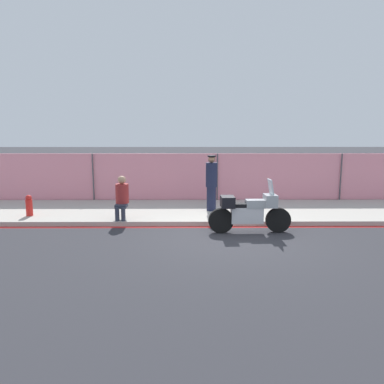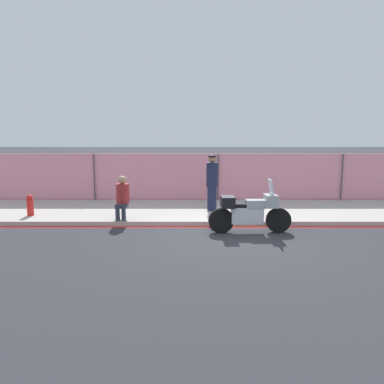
% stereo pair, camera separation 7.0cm
% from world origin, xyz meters
% --- Properties ---
extents(ground_plane, '(120.00, 120.00, 0.00)m').
position_xyz_m(ground_plane, '(0.00, 0.00, 0.00)').
color(ground_plane, '#2D2D33').
extents(sidewalk, '(35.39, 3.60, 0.14)m').
position_xyz_m(sidewalk, '(0.00, 3.08, 0.07)').
color(sidewalk, '#ADA89E').
rests_on(sidewalk, ground_plane).
extents(curb_paint_stripe, '(35.39, 0.18, 0.01)m').
position_xyz_m(curb_paint_stripe, '(0.00, 1.19, 0.00)').
color(curb_paint_stripe, red).
rests_on(curb_paint_stripe, ground_plane).
extents(storefront_fence, '(33.63, 0.17, 1.93)m').
position_xyz_m(storefront_fence, '(0.00, 4.96, 0.96)').
color(storefront_fence, pink).
rests_on(storefront_fence, ground_plane).
extents(motorcycle, '(2.27, 0.54, 1.48)m').
position_xyz_m(motorcycle, '(0.56, 0.59, 0.60)').
color(motorcycle, black).
rests_on(motorcycle, ground_plane).
extents(officer_standing, '(0.38, 0.38, 1.84)m').
position_xyz_m(officer_standing, '(-0.34, 2.87, 1.09)').
color(officer_standing, '#191E38').
rests_on(officer_standing, sidewalk).
extents(person_seated_on_curb, '(0.40, 0.68, 1.29)m').
position_xyz_m(person_seated_on_curb, '(-3.11, 1.74, 0.85)').
color(person_seated_on_curb, '#2D3342').
rests_on(person_seated_on_curb, sidewalk).
extents(fire_hydrant, '(0.20, 0.25, 0.66)m').
position_xyz_m(fire_hydrant, '(-6.09, 2.11, 0.47)').
color(fire_hydrant, red).
rests_on(fire_hydrant, sidewalk).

